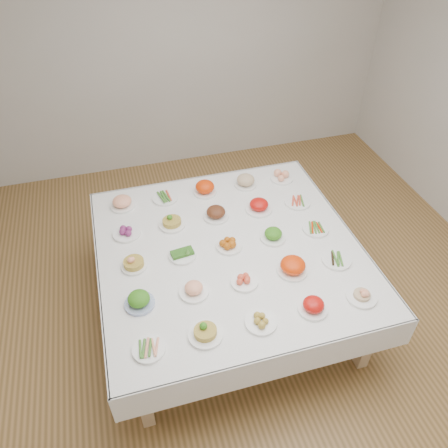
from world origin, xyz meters
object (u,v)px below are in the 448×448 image
object	(u,v)px
display_table	(229,253)
dish_0	(149,349)
dish_12	(229,244)
dish_24	(282,176)

from	to	relation	value
display_table	dish_0	xyz separation A→B (m)	(-0.78, -0.79, 0.09)
dish_0	dish_12	world-z (taller)	dish_12
dish_0	dish_12	bearing A→B (deg)	45.41
dish_0	dish_12	size ratio (longest dim) A/B	1.01
dish_0	dish_24	size ratio (longest dim) A/B	0.98
dish_12	dish_24	size ratio (longest dim) A/B	0.97
display_table	dish_24	world-z (taller)	dish_24
display_table	dish_12	world-z (taller)	dish_12
dish_0	dish_24	distance (m)	2.21
dish_0	dish_24	xyz separation A→B (m)	(1.55, 1.57, 0.03)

